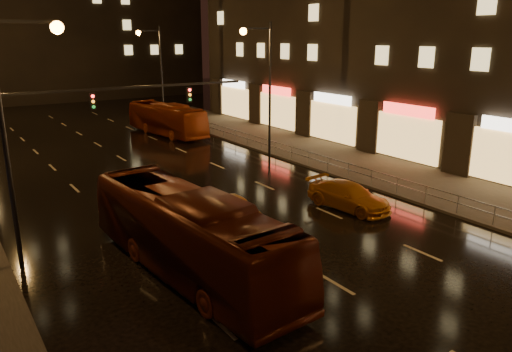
{
  "coord_description": "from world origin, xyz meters",
  "views": [
    {
      "loc": [
        -11.9,
        -8.46,
        9.0
      ],
      "look_at": [
        0.88,
        10.74,
        2.5
      ],
      "focal_mm": 35.0,
      "sensor_mm": 36.0,
      "label": 1
    }
  ],
  "objects_px": {
    "bus_red": "(189,234)",
    "taxi_near": "(236,208)",
    "taxi_far": "(349,196)",
    "bus_curb": "(167,119)"
  },
  "relations": [
    {
      "from": "bus_red",
      "to": "taxi_far",
      "type": "height_order",
      "value": "bus_red"
    },
    {
      "from": "bus_red",
      "to": "taxi_far",
      "type": "bearing_deg",
      "value": 7.17
    },
    {
      "from": "bus_red",
      "to": "taxi_far",
      "type": "xyz_separation_m",
      "value": [
        10.5,
        2.15,
        -0.95
      ]
    },
    {
      "from": "bus_red",
      "to": "taxi_near",
      "type": "bearing_deg",
      "value": 37.47
    },
    {
      "from": "taxi_far",
      "to": "taxi_near",
      "type": "bearing_deg",
      "value": 153.28
    },
    {
      "from": "bus_curb",
      "to": "taxi_near",
      "type": "bearing_deg",
      "value": -111.85
    },
    {
      "from": "bus_red",
      "to": "bus_curb",
      "type": "height_order",
      "value": "bus_red"
    },
    {
      "from": "bus_red",
      "to": "taxi_near",
      "type": "height_order",
      "value": "bus_red"
    },
    {
      "from": "taxi_far",
      "to": "bus_curb",
      "type": "bearing_deg",
      "value": 81.09
    },
    {
      "from": "bus_curb",
      "to": "taxi_far",
      "type": "bearing_deg",
      "value": -97.4
    }
  ]
}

